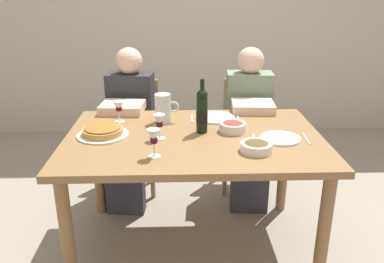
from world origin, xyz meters
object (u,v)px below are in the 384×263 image
object	(u,v)px
baked_tart	(103,131)
diner_right	(249,122)
dinner_plate_left_setting	(215,117)
wine_glass_left_diner	(154,138)
water_pitcher	(163,110)
diner_left	(129,123)
dinner_plate_right_setting	(280,138)
chair_left	(135,127)
salad_bowl	(233,126)
olive_bowl	(256,146)
dining_table	(194,150)
wine_bottle	(202,111)
wine_glass_centre	(159,122)
wine_glass_right_diner	(119,107)
chair_right	(245,127)

from	to	relation	value
baked_tart	diner_right	xyz separation A→B (m)	(0.97, 0.62, -0.17)
dinner_plate_left_setting	wine_glass_left_diner	bearing A→B (deg)	-121.46
water_pitcher	diner_left	size ratio (longest dim) A/B	0.16
wine_glass_left_diner	diner_right	world-z (taller)	diner_right
dinner_plate_right_setting	chair_left	distance (m)	1.36
salad_bowl	diner_left	size ratio (longest dim) A/B	0.14
salad_bowl	chair_left	world-z (taller)	chair_left
olive_bowl	chair_left	size ratio (longest dim) A/B	0.20
dining_table	chair_left	world-z (taller)	chair_left
wine_bottle	dinner_plate_left_setting	size ratio (longest dim) A/B	1.25
dinner_plate_left_setting	diner_right	bearing A→B (deg)	48.39
wine_glass_centre	diner_right	world-z (taller)	diner_right
water_pitcher	diner_right	xyz separation A→B (m)	(0.63, 0.39, -0.23)
dinner_plate_right_setting	diner_right	world-z (taller)	diner_right
wine_bottle	olive_bowl	xyz separation A→B (m)	(0.27, -0.30, -0.10)
dinner_plate_right_setting	chair_left	world-z (taller)	chair_left
diner_right	water_pitcher	bearing A→B (deg)	35.84
olive_bowl	chair_left	world-z (taller)	chair_left
salad_bowl	dinner_plate_left_setting	size ratio (longest dim) A/B	0.63
wine_glass_right_diner	chair_right	size ratio (longest dim) A/B	0.16
chair_left	diner_right	distance (m)	0.92
chair_right	wine_glass_left_diner	bearing A→B (deg)	64.06
chair_right	olive_bowl	bearing A→B (deg)	87.19
chair_right	dinner_plate_left_setting	bearing A→B (deg)	65.73
baked_tart	olive_bowl	distance (m)	0.89
wine_glass_right_diner	diner_left	distance (m)	0.45
water_pitcher	diner_right	size ratio (longest dim) A/B	0.16
salad_bowl	dinner_plate_right_setting	world-z (taller)	salad_bowl
wine_glass_right_diner	diner_right	distance (m)	1.01
chair_left	chair_right	xyz separation A→B (m)	(0.90, -0.01, 0.00)
water_pitcher	baked_tart	bearing A→B (deg)	-146.82
dinner_plate_right_setting	wine_glass_left_diner	bearing A→B (deg)	-162.91
water_pitcher	diner_left	world-z (taller)	diner_left
olive_bowl	wine_glass_left_diner	xyz separation A→B (m)	(-0.54, -0.05, 0.08)
olive_bowl	baked_tart	bearing A→B (deg)	162.97
dinner_plate_right_setting	chair_right	distance (m)	0.98
diner_right	diner_left	bearing A→B (deg)	3.50
salad_bowl	diner_right	size ratio (longest dim) A/B	0.14
salad_bowl	water_pitcher	bearing A→B (deg)	156.35
wine_glass_right_diner	chair_left	size ratio (longest dim) A/B	0.16
baked_tart	chair_left	bearing A→B (deg)	83.97
water_pitcher	wine_glass_left_diner	world-z (taller)	water_pitcher
water_pitcher	chair_right	distance (m)	0.96
baked_tart	salad_bowl	world-z (taller)	salad_bowl
diner_right	chair_right	bearing A→B (deg)	-89.32
wine_glass_left_diner	dinner_plate_left_setting	bearing A→B (deg)	58.54
water_pitcher	chair_left	bearing A→B (deg)	112.00
olive_bowl	dinner_plate_left_setting	distance (m)	0.58
chair_right	dinner_plate_right_setting	bearing A→B (deg)	96.29
water_pitcher	wine_glass_left_diner	distance (m)	0.54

